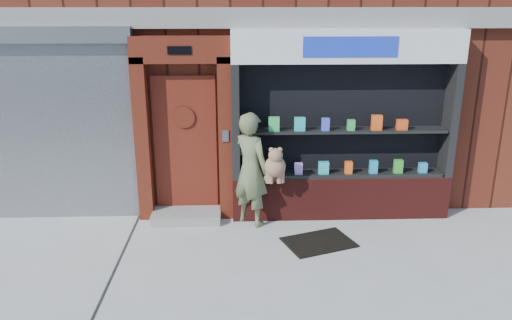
{
  "coord_description": "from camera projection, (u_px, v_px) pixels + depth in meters",
  "views": [
    {
      "loc": [
        0.1,
        -5.76,
        3.36
      ],
      "look_at": [
        0.35,
        1.0,
        1.23
      ],
      "focal_mm": 35.0,
      "sensor_mm": 36.0,
      "label": 1
    }
  ],
  "objects": [
    {
      "name": "ground",
      "position": [
        232.0,
        273.0,
        6.49
      ],
      "size": [
        80.0,
        80.0,
        0.0
      ],
      "primitive_type": "plane",
      "color": "#9E9E99",
      "rests_on": "ground"
    },
    {
      "name": "shutter_bay",
      "position": [
        38.0,
        114.0,
        7.71
      ],
      "size": [
        3.1,
        0.3,
        3.04
      ],
      "color": "gray",
      "rests_on": "ground"
    },
    {
      "name": "red_door_bay",
      "position": [
        184.0,
        130.0,
        7.8
      ],
      "size": [
        1.52,
        0.58,
        2.9
      ],
      "color": "#4B170C",
      "rests_on": "ground"
    },
    {
      "name": "pharmacy_bay",
      "position": [
        343.0,
        135.0,
        7.87
      ],
      "size": [
        3.5,
        0.41,
        3.0
      ],
      "color": "#511713",
      "rests_on": "ground"
    },
    {
      "name": "woman",
      "position": [
        253.0,
        169.0,
        7.69
      ],
      "size": [
        0.92,
        0.75,
        1.81
      ],
      "color": "#5E6845",
      "rests_on": "ground"
    },
    {
      "name": "doormat",
      "position": [
        319.0,
        242.0,
        7.3
      ],
      "size": [
        1.14,
        0.97,
        0.02
      ],
      "primitive_type": "cube",
      "rotation": [
        0.0,
        0.0,
        0.35
      ],
      "color": "black",
      "rests_on": "ground"
    }
  ]
}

